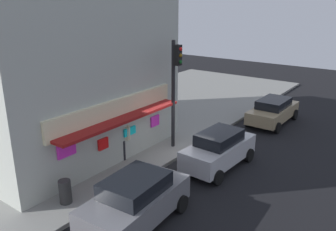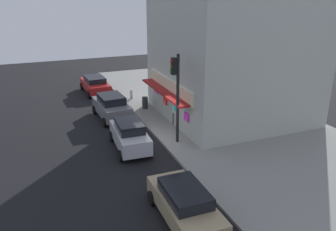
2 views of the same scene
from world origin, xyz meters
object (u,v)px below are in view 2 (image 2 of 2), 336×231
pedestrian (176,110)px  parked_car_silver (130,135)px  potted_plant_by_window (166,97)px  parked_car_red (95,84)px  fire_hydrant (131,94)px  potted_plant_by_doorway (194,122)px  trash_can (145,103)px  parked_car_grey (112,106)px  parked_car_tan (185,203)px  traffic_light (176,87)px

pedestrian → parked_car_silver: size_ratio=0.46×
potted_plant_by_window → parked_car_red: 7.50m
fire_hydrant → potted_plant_by_doorway: bearing=12.8°
trash_can → potted_plant_by_window: size_ratio=0.84×
potted_plant_by_doorway → parked_car_grey: (-4.60, -4.33, 0.14)m
trash_can → potted_plant_by_window: 1.82m
pedestrian → parked_car_grey: (-3.32, -3.61, -0.32)m
trash_can → parked_car_grey: bearing=-75.0°
trash_can → potted_plant_by_window: bearing=96.0°
pedestrian → potted_plant_by_doorway: 1.53m
pedestrian → parked_car_tan: (9.40, -3.62, -0.41)m
pedestrian → potted_plant_by_doorway: bearing=29.5°
trash_can → parked_car_silver: size_ratio=0.22×
fire_hydrant → potted_plant_by_window: bearing=38.9°
fire_hydrant → parked_car_tan: bearing=-8.7°
parked_car_red → parked_car_grey: bearing=-0.9°
fire_hydrant → potted_plant_by_window: 3.32m
trash_can → parked_car_tan: 13.75m
trash_can → potted_plant_by_window: potted_plant_by_window is taller
pedestrian → parked_car_grey: 4.92m
pedestrian → parked_car_tan: 10.08m
potted_plant_by_doorway → parked_car_grey: size_ratio=0.25×
potted_plant_by_window → fire_hydrant: bearing=-141.1°
fire_hydrant → pedestrian: 6.96m
pedestrian → parked_car_grey: bearing=-132.7°
parked_car_tan → parked_car_red: size_ratio=1.00×
traffic_light → fire_hydrant: bearing=-179.7°
traffic_light → parked_car_silver: traffic_light is taller
potted_plant_by_doorway → parked_car_silver: size_ratio=0.25×
parked_car_tan → parked_car_grey: (-12.73, 0.01, 0.09)m
trash_can → parked_car_grey: 2.87m
parked_car_tan → parked_car_grey: 12.73m
parked_car_red → potted_plant_by_doorway: bearing=20.0°
trash_can → potted_plant_by_doorway: potted_plant_by_doorway is taller
traffic_light → potted_plant_by_window: size_ratio=4.96×
traffic_light → fire_hydrant: (-9.36, -0.05, -3.02)m
trash_can → potted_plant_by_doorway: size_ratio=0.88×
parked_car_tan → pedestrian: bearing=159.0°
potted_plant_by_doorway → parked_car_silver: (0.82, -4.53, 0.12)m
potted_plant_by_window → traffic_light: bearing=-16.7°
fire_hydrant → parked_car_red: size_ratio=0.18×
potted_plant_by_window → parked_car_tan: size_ratio=0.24×
pedestrian → potted_plant_by_window: (-4.25, 0.96, -0.44)m
potted_plant_by_window → parked_car_grey: 4.66m
parked_car_silver → parked_car_grey: size_ratio=0.98×
parked_car_silver → parked_car_red: (-12.37, 0.31, -0.09)m
traffic_light → parked_car_grey: traffic_light is taller
parked_car_red → parked_car_grey: size_ratio=1.05×
traffic_light → pedestrian: traffic_light is taller
potted_plant_by_doorway → potted_plant_by_window: bearing=177.5°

